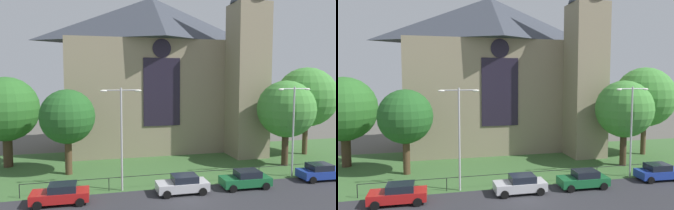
# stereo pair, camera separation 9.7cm
# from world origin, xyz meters

# --- Properties ---
(ground) EXTENTS (160.00, 160.00, 0.00)m
(ground) POSITION_xyz_m (0.00, 10.00, 0.00)
(ground) COLOR #56544C
(road_asphalt) EXTENTS (120.00, 8.00, 0.01)m
(road_asphalt) POSITION_xyz_m (0.00, -2.00, 0.00)
(road_asphalt) COLOR #2D2D33
(road_asphalt) RESTS_ON ground
(grass_verge) EXTENTS (120.00, 20.00, 0.01)m
(grass_verge) POSITION_xyz_m (0.00, 8.00, 0.00)
(grass_verge) COLOR #3D6633
(grass_verge) RESTS_ON ground
(church_building) EXTENTS (23.20, 16.20, 26.00)m
(church_building) POSITION_xyz_m (1.59, 18.49, 10.27)
(church_building) COLOR gray
(church_building) RESTS_ON ground
(iron_railing) EXTENTS (27.59, 0.07, 1.13)m
(iron_railing) POSITION_xyz_m (0.82, 2.50, 0.96)
(iron_railing) COLOR black
(iron_railing) RESTS_ON ground
(tree_left_near) EXTENTS (5.26, 5.26, 8.30)m
(tree_left_near) POSITION_xyz_m (-9.58, 8.23, 5.63)
(tree_left_near) COLOR #4C3823
(tree_left_near) RESTS_ON ground
(tree_left_far) EXTENTS (6.72, 6.72, 9.50)m
(tree_left_far) POSITION_xyz_m (-15.96, 12.53, 6.09)
(tree_left_far) COLOR #423021
(tree_left_far) RESTS_ON ground
(tree_right_near) EXTENTS (6.04, 6.04, 9.11)m
(tree_right_near) POSITION_xyz_m (12.77, 6.08, 6.06)
(tree_right_near) COLOR #423021
(tree_right_near) RESTS_ON ground
(tree_right_far) EXTENTS (7.17, 7.17, 10.64)m
(tree_right_far) POSITION_xyz_m (18.15, 10.01, 7.04)
(tree_right_far) COLOR brown
(tree_right_far) RESTS_ON ground
(streetlamp_near) EXTENTS (3.37, 0.26, 8.58)m
(streetlamp_near) POSITION_xyz_m (-4.98, 2.40, 5.43)
(streetlamp_near) COLOR #B2B2B7
(streetlamp_near) RESTS_ON ground
(streetlamp_far) EXTENTS (3.37, 0.26, 8.56)m
(streetlamp_far) POSITION_xyz_m (11.11, 2.40, 5.42)
(streetlamp_far) COLOR #B2B2B7
(streetlamp_far) RESTS_ON ground
(parked_car_red) EXTENTS (4.25, 2.11, 1.51)m
(parked_car_red) POSITION_xyz_m (-9.71, 0.63, 0.74)
(parked_car_red) COLOR #B21919
(parked_car_red) RESTS_ON ground
(parked_car_silver) EXTENTS (4.21, 2.04, 1.51)m
(parked_car_silver) POSITION_xyz_m (-0.25, 0.59, 0.74)
(parked_car_silver) COLOR #B7B7BC
(parked_car_silver) RESTS_ON ground
(parked_car_green) EXTENTS (4.25, 2.13, 1.51)m
(parked_car_green) POSITION_xyz_m (5.35, 0.57, 0.74)
(parked_car_green) COLOR #196033
(parked_car_green) RESTS_ON ground
(parked_car_blue) EXTENTS (4.28, 2.19, 1.51)m
(parked_car_blue) POSITION_xyz_m (13.10, 0.91, 0.74)
(parked_car_blue) COLOR #1E3899
(parked_car_blue) RESTS_ON ground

